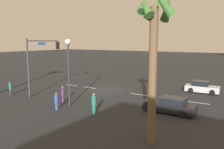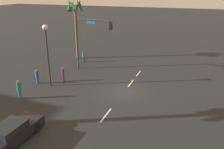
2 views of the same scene
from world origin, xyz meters
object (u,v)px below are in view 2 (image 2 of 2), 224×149
Objects in this scene: pedestrian_2 at (19,89)px; palm_tree_1 at (75,13)px; streetlamp at (47,44)px; pedestrian_1 at (63,74)px; car_0 at (12,133)px; traffic_signal at (88,35)px; pedestrian_0 at (84,56)px; pedestrian_3 at (37,76)px.

pedestrian_2 is 0.22× the size of palm_tree_1.
streetlamp is 10.74m from palm_tree_1.
car_0 is at bearing -166.29° from pedestrian_1.
pedestrian_0 is (2.71, 2.17, -3.57)m from traffic_signal.
pedestrian_0 is 8.93m from pedestrian_3.
palm_tree_1 is at bearing 12.64° from streetlamp.
car_0 is 6.80m from pedestrian_2.
pedestrian_3 is 11.80m from palm_tree_1.
car_0 is 10.41m from streetlamp.
car_0 is at bearing -168.09° from pedestrian_0.
streetlamp is 3.96× the size of pedestrian_1.
car_0 is at bearing -151.58° from pedestrian_3.
traffic_signal reaches higher than car_0.
pedestrian_0 is at bearing 3.56° from streetlamp.
pedestrian_0 is (8.88, 0.55, -3.65)m from streetlamp.
pedestrian_2 is at bearing 166.71° from streetlamp.
pedestrian_2 is at bearing 37.24° from car_0.
streetlamp is 4.03m from pedestrian_1.
pedestrian_3 reaches higher than car_0.
palm_tree_1 is (1.40, 1.75, 5.78)m from pedestrian_0.
traffic_signal is (15.27, 1.62, 3.80)m from car_0.
pedestrian_3 is at bearing 89.28° from streetlamp.
pedestrian_2 is (5.41, 4.11, 0.34)m from car_0.
pedestrian_2 is (-12.57, 0.32, 0.11)m from pedestrian_0.
traffic_signal is at bearing -136.36° from palm_tree_1.
car_0 is 10.97m from pedestrian_1.
pedestrian_2 is 15.14m from palm_tree_1.
pedestrian_2 is at bearing 163.89° from pedestrian_1.
traffic_signal is at bearing -14.69° from streetlamp.
car_0 is 15.82m from traffic_signal.
streetlamp is at bearing 165.31° from traffic_signal.
pedestrian_1 is 2.79m from pedestrian_3.
car_0 is 2.79× the size of pedestrian_3.
palm_tree_1 is at bearing 5.85° from pedestrian_2.
pedestrian_1 is (-4.62, 0.98, -3.58)m from traffic_signal.
pedestrian_0 is 12.58m from pedestrian_2.
traffic_signal is 4.04× the size of pedestrian_3.
traffic_signal reaches higher than pedestrian_1.
palm_tree_1 reaches higher than pedestrian_0.
traffic_signal is 5.92m from pedestrian_1.
pedestrian_1 is at bearing -161.35° from palm_tree_1.
traffic_signal is at bearing -11.93° from pedestrian_1.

